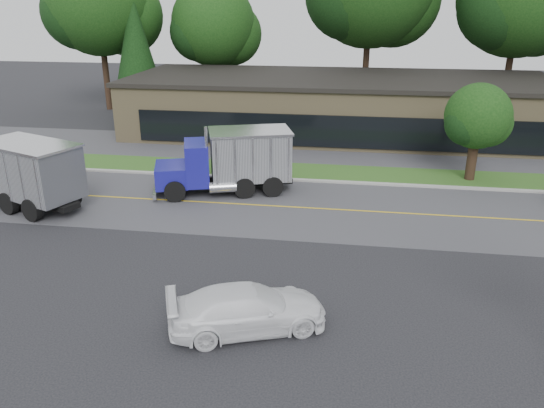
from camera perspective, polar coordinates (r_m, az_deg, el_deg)
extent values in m
plane|color=#303035|center=(18.79, -2.03, -10.27)|extent=(140.00, 140.00, 0.00)
cube|color=#515156|center=(26.79, 1.52, -0.32)|extent=(60.00, 8.00, 0.02)
cube|color=gold|center=(26.79, 1.52, -0.32)|extent=(60.00, 0.12, 0.01)
cube|color=#9E9E99|center=(30.71, 2.52, 2.51)|extent=(60.00, 0.30, 0.12)
cube|color=#2A591E|center=(32.41, 2.87, 3.51)|extent=(60.00, 3.40, 0.03)
cube|color=#515156|center=(37.19, 3.69, 5.80)|extent=(60.00, 7.00, 0.02)
cube|color=#917F59|center=(42.48, 7.24, 10.38)|extent=(32.00, 12.00, 4.00)
cylinder|color=#382619|center=(53.52, -17.33, 12.46)|extent=(0.56, 0.56, 5.20)
sphere|color=black|center=(53.03, -18.20, 19.99)|extent=(9.51, 9.51, 9.51)
sphere|color=black|center=(53.39, -15.66, 18.96)|extent=(7.13, 7.13, 7.13)
sphere|color=black|center=(52.92, -20.05, 18.81)|extent=(6.54, 6.54, 6.54)
cylinder|color=#382619|center=(52.01, -6.08, 12.48)|extent=(0.56, 0.56, 4.18)
sphere|color=black|center=(51.48, -6.34, 18.73)|extent=(7.65, 7.65, 7.65)
sphere|color=black|center=(52.11, -4.41, 17.77)|extent=(5.73, 5.73, 5.73)
sphere|color=black|center=(51.14, -7.88, 17.85)|extent=(5.26, 5.26, 5.26)
cylinder|color=#382619|center=(50.21, 9.96, 13.06)|extent=(0.56, 0.56, 6.05)
cylinder|color=#382619|center=(50.92, 23.83, 11.41)|extent=(0.56, 0.56, 5.49)
sphere|color=black|center=(52.16, 26.63, 18.10)|extent=(7.53, 7.53, 7.53)
sphere|color=black|center=(49.14, 23.41, 18.88)|extent=(6.90, 6.90, 6.90)
cylinder|color=#382619|center=(50.43, -13.88, 9.88)|extent=(0.44, 0.44, 1.00)
cone|color=black|center=(49.72, -14.43, 15.92)|extent=(4.67, 4.67, 9.56)
cylinder|color=#382619|center=(32.72, 20.65, 4.16)|extent=(0.56, 0.56, 2.01)
sphere|color=black|center=(32.09, 21.27, 8.81)|extent=(3.67, 3.67, 3.67)
sphere|color=black|center=(32.77, 22.19, 8.09)|extent=(2.75, 2.75, 2.75)
sphere|color=black|center=(31.71, 20.29, 8.16)|extent=(2.52, 2.52, 2.52)
cube|color=black|center=(30.00, -25.64, 1.07)|extent=(7.91, 3.93, 0.28)
cube|color=silver|center=(28.45, -24.47, 3.34)|extent=(5.43, 4.12, 2.50)
cube|color=silver|center=(28.12, -24.86, 5.86)|extent=(5.63, 4.31, 0.12)
cylinder|color=black|center=(29.23, -21.85, 1.17)|extent=(1.15, 0.73, 1.10)
cylinder|color=black|center=(28.00, -25.47, -0.24)|extent=(1.15, 0.73, 1.10)
cube|color=black|center=(28.85, -4.70, 2.41)|extent=(6.89, 3.03, 0.28)
cube|color=navy|center=(28.65, -10.74, 3.13)|extent=(2.27, 2.69, 1.10)
cube|color=navy|center=(28.45, -8.10, 4.43)|extent=(1.87, 2.65, 2.20)
cube|color=black|center=(28.34, -9.21, 5.14)|extent=(0.69, 2.02, 0.90)
cube|color=silver|center=(28.53, -2.37, 5.30)|extent=(4.69, 3.63, 2.50)
cube|color=silver|center=(28.20, -2.41, 7.84)|extent=(4.88, 3.81, 0.12)
cylinder|color=black|center=(29.91, -10.34, 2.81)|extent=(1.15, 0.66, 1.10)
cylinder|color=black|center=(27.73, -10.41, 1.34)|extent=(1.15, 0.66, 1.10)
cylinder|color=black|center=(30.07, -2.01, 3.25)|extent=(1.15, 0.66, 1.10)
cylinder|color=black|center=(27.91, -1.45, 1.82)|extent=(1.15, 0.66, 1.10)
imported|color=white|center=(16.97, -2.64, -11.18)|extent=(5.37, 3.69, 1.44)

